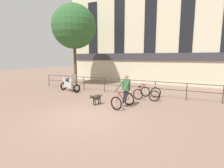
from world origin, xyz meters
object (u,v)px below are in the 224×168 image
parked_bicycle_mid_left (155,94)px  parked_bicycle_near_lamp (142,92)px  parked_motorcycle (70,84)px  cyclist_with_bike (124,93)px  dog (96,97)px

parked_bicycle_mid_left → parked_bicycle_near_lamp: bearing=-8.6°
parked_motorcycle → parked_bicycle_mid_left: size_ratio=1.55×
cyclist_with_bike → parked_motorcycle: bearing=171.8°
cyclist_with_bike → parked_bicycle_near_lamp: cyclist_with_bike is taller
dog → parked_motorcycle: 4.47m
cyclist_with_bike → parked_bicycle_near_lamp: bearing=97.8°
parked_bicycle_mid_left → parked_motorcycle: bearing=-6.1°
cyclist_with_bike → parked_bicycle_mid_left: (1.07, 2.36, -0.41)m
parked_motorcycle → parked_bicycle_near_lamp: bearing=-72.7°
cyclist_with_bike → dog: cyclist_with_bike is taller
parked_motorcycle → parked_bicycle_near_lamp: size_ratio=1.55×
cyclist_with_bike → parked_motorcycle: (-5.33, 2.08, -0.20)m
parked_motorcycle → parked_bicycle_mid_left: bearing=-73.1°
cyclist_with_bike → dog: 1.61m
cyclist_with_bike → parked_bicycle_mid_left: 2.62m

